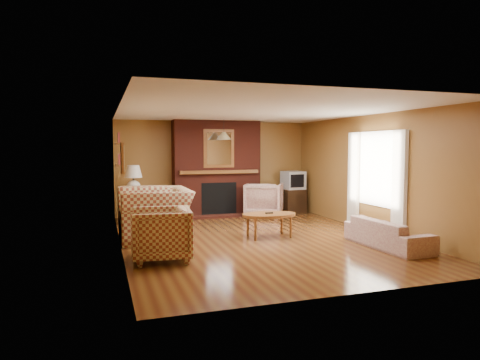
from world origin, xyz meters
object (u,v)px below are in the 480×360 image
object	(u,v)px
fireplace	(217,169)
tv_stand	(293,201)
floral_armchair	(264,199)
side_table	(134,209)
floral_sofa	(388,233)
crt_tv	(293,180)
plaid_loveseat	(155,213)
table_lamp	(133,178)
coffee_table	(269,216)
plaid_armchair	(161,234)

from	to	relation	value
fireplace	tv_stand	world-z (taller)	fireplace
floral_armchair	side_table	world-z (taller)	floral_armchair
floral_sofa	crt_tv	distance (m)	4.20
plaid_loveseat	crt_tv	bearing A→B (deg)	119.08
plaid_loveseat	table_lamp	xyz separation A→B (m)	(-0.25, 1.83, 0.55)
floral_armchair	coffee_table	distance (m)	2.63
crt_tv	side_table	bearing A→B (deg)	-175.26
side_table	crt_tv	world-z (taller)	crt_tv
side_table	table_lamp	world-z (taller)	table_lamp
fireplace	side_table	size ratio (longest dim) A/B	3.62
floral_sofa	coffee_table	distance (m)	2.17
plaid_armchair	coffee_table	distance (m)	2.45
coffee_table	side_table	distance (m)	3.36
plaid_loveseat	tv_stand	distance (m)	4.47
tv_stand	crt_tv	world-z (taller)	crt_tv
floral_armchair	side_table	distance (m)	3.22
plaid_loveseat	side_table	size ratio (longest dim) A/B	2.21
coffee_table	crt_tv	xyz separation A→B (m)	(1.79, 2.75, 0.45)
side_table	table_lamp	distance (m)	0.70
side_table	tv_stand	size ratio (longest dim) A/B	1.07
fireplace	floral_armchair	distance (m)	1.43
side_table	coffee_table	bearing A→B (deg)	-45.56
side_table	table_lamp	size ratio (longest dim) A/B	1.00
table_lamp	plaid_loveseat	bearing A→B (deg)	-82.21
fireplace	floral_armchair	world-z (taller)	fireplace
crt_tv	plaid_loveseat	bearing A→B (deg)	-150.88
fireplace	plaid_armchair	bearing A→B (deg)	-116.02
crt_tv	table_lamp	bearing A→B (deg)	-175.26
plaid_armchair	side_table	xyz separation A→B (m)	(-0.15, 3.46, -0.07)
fireplace	floral_sofa	distance (m)	4.83
floral_armchair	tv_stand	size ratio (longest dim) A/B	1.48
floral_sofa	coffee_table	world-z (taller)	floral_sofa
floral_armchair	tv_stand	world-z (taller)	floral_armchair
table_lamp	side_table	bearing A→B (deg)	90.00
crt_tv	fireplace	bearing A→B (deg)	174.70
plaid_armchair	floral_armchair	world-z (taller)	floral_armchair
plaid_armchair	plaid_loveseat	bearing A→B (deg)	-177.95
fireplace	tv_stand	distance (m)	2.24
floral_sofa	table_lamp	world-z (taller)	table_lamp
fireplace	coffee_table	bearing A→B (deg)	-85.03
plaid_loveseat	coffee_table	world-z (taller)	plaid_loveseat
fireplace	table_lamp	bearing A→B (deg)	-165.71
plaid_armchair	table_lamp	bearing A→B (deg)	-171.97
side_table	plaid_armchair	bearing A→B (deg)	-87.52
side_table	table_lamp	bearing A→B (deg)	-90.00
floral_armchair	coffee_table	world-z (taller)	floral_armchair
plaid_armchair	fireplace	bearing A→B (deg)	159.53
plaid_loveseat	table_lamp	distance (m)	1.93
tv_stand	table_lamp	bearing A→B (deg)	-179.28
fireplace	coffee_table	world-z (taller)	fireplace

